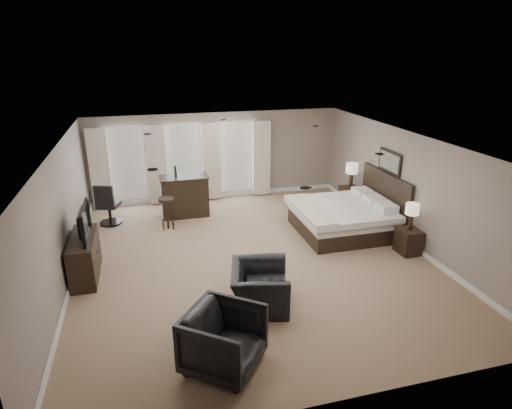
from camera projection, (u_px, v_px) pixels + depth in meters
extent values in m
cube|color=#886E56|center=(252.00, 258.00, 9.49)|extent=(7.60, 8.60, 0.04)
cube|color=silver|center=(252.00, 142.00, 8.58)|extent=(7.60, 8.60, 0.04)
cube|color=gray|center=(217.00, 156.00, 12.88)|extent=(7.50, 0.04, 2.60)
cube|color=gray|center=(339.00, 319.00, 5.18)|extent=(7.50, 0.04, 2.60)
cube|color=gray|center=(61.00, 220.00, 8.13)|extent=(0.04, 8.50, 2.60)
cube|color=gray|center=(408.00, 189.00, 9.94)|extent=(0.04, 8.50, 2.60)
cube|color=silver|center=(127.00, 164.00, 12.22)|extent=(1.15, 0.04, 2.05)
cube|color=silver|center=(184.00, 160.00, 12.60)|extent=(1.15, 0.04, 2.05)
cube|color=silver|center=(237.00, 157.00, 12.99)|extent=(1.15, 0.04, 2.05)
cube|color=beige|center=(100.00, 169.00, 11.95)|extent=(0.55, 0.12, 2.30)
cube|color=beige|center=(156.00, 165.00, 12.33)|extent=(0.55, 0.12, 2.30)
cube|color=beige|center=(211.00, 162.00, 12.71)|extent=(0.55, 0.12, 2.30)
cube|color=beige|center=(261.00, 158.00, 13.09)|extent=(0.55, 0.12, 2.30)
cube|color=silver|center=(345.00, 205.00, 10.57)|extent=(2.29, 2.19, 1.46)
cube|color=black|center=(408.00, 241.00, 9.63)|extent=(0.43, 0.52, 0.57)
cube|color=black|center=(350.00, 198.00, 12.24)|extent=(0.48, 0.58, 0.64)
cube|color=beige|center=(411.00, 217.00, 9.42)|extent=(0.30, 0.30, 0.61)
cube|color=beige|center=(351.00, 176.00, 12.01)|extent=(0.34, 0.34, 0.71)
cube|color=slate|center=(389.00, 162.00, 10.49)|extent=(0.04, 0.96, 0.56)
cube|color=black|center=(85.00, 257.00, 8.60)|extent=(0.48, 1.48, 0.86)
imported|color=black|center=(81.00, 234.00, 8.42)|extent=(0.65, 1.12, 0.15)
imported|color=black|center=(259.00, 280.00, 7.60)|extent=(1.00, 1.30, 1.01)
imported|color=black|center=(224.00, 337.00, 6.09)|extent=(1.35, 1.36, 1.03)
cube|color=black|center=(185.00, 196.00, 11.69)|extent=(1.29, 0.67, 1.13)
cube|color=black|center=(167.00, 213.00, 10.87)|extent=(0.48, 0.48, 0.83)
cube|color=black|center=(187.00, 197.00, 12.19)|extent=(0.34, 0.34, 0.72)
cube|color=black|center=(109.00, 204.00, 11.12)|extent=(0.72, 0.72, 1.12)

